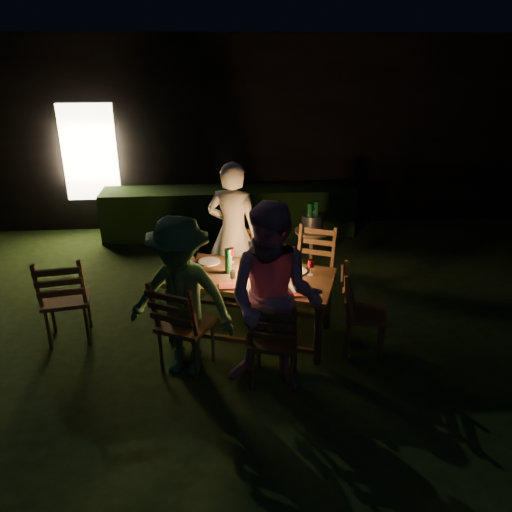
{
  "coord_description": "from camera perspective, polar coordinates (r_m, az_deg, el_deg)",
  "views": [
    {
      "loc": [
        -0.74,
        -4.35,
        3.01
      ],
      "look_at": [
        -0.3,
        0.73,
        0.85
      ],
      "focal_mm": 35.0,
      "sensor_mm": 36.0,
      "label": 1
    }
  ],
  "objects": [
    {
      "name": "chair_near_left",
      "position": [
        5.05,
        -8.05,
        -9.48
      ],
      "size": [
        0.65,
        0.67,
        1.05
      ],
      "rotation": [
        0.0,
        0.0,
        -0.49
      ],
      "color": "#50321A",
      "rests_on": "ground"
    },
    {
      "name": "lantern",
      "position": [
        5.32,
        0.02,
        -0.54
      ],
      "size": [
        0.16,
        0.16,
        0.35
      ],
      "color": "white",
      "rests_on": "dining_table"
    },
    {
      "name": "bottle_table",
      "position": [
        5.37,
        -3.22,
        -0.59
      ],
      "size": [
        0.07,
        0.07,
        0.28
      ],
      "primitive_type": "cylinder",
      "color": "#0F471E",
      "rests_on": "dining_table"
    },
    {
      "name": "plate_near_left",
      "position": [
        5.33,
        -6.99,
        -2.46
      ],
      "size": [
        0.25,
        0.25,
        0.01
      ],
      "primitive_type": "cylinder",
      "color": "white",
      "rests_on": "dining_table"
    },
    {
      "name": "chair_spare",
      "position": [
        5.82,
        -20.69,
        -6.16
      ],
      "size": [
        0.55,
        0.58,
        1.07
      ],
      "rotation": [
        0.0,
        0.0,
        0.16
      ],
      "color": "#50321A",
      "rests_on": "ground"
    },
    {
      "name": "phone",
      "position": [
        5.29,
        -8.01,
        -2.77
      ],
      "size": [
        0.14,
        0.07,
        0.01
      ],
      "primitive_type": "cube",
      "color": "black",
      "rests_on": "dining_table"
    },
    {
      "name": "person_opp_left",
      "position": [
        4.77,
        -8.56,
        -4.8
      ],
      "size": [
        1.19,
        0.92,
        1.62
      ],
      "primitive_type": "imported",
      "rotation": [
        0.0,
        0.0,
        -0.35
      ],
      "color": "#386B35",
      "rests_on": "ground"
    },
    {
      "name": "bottle_bucket_a",
      "position": [
        6.85,
        6.14,
        4.1
      ],
      "size": [
        0.07,
        0.07,
        0.32
      ],
      "primitive_type": "cylinder",
      "color": "#0F471E",
      "rests_on": "side_table"
    },
    {
      "name": "garden_envelope",
      "position": [
        10.63,
        -0.96,
        15.23
      ],
      "size": [
        40.0,
        40.0,
        3.2
      ],
      "color": "black",
      "rests_on": "ground"
    },
    {
      "name": "plate_far_left",
      "position": [
        5.7,
        -5.37,
        -0.64
      ],
      "size": [
        0.25,
        0.25,
        0.01
      ],
      "primitive_type": "cylinder",
      "color": "white",
      "rests_on": "dining_table"
    },
    {
      "name": "napkin_right",
      "position": [
        4.98,
        4.54,
        -4.29
      ],
      "size": [
        0.18,
        0.14,
        0.01
      ],
      "primitive_type": "cube",
      "color": "red",
      "rests_on": "dining_table"
    },
    {
      "name": "chair_near_right",
      "position": [
        4.82,
        2.12,
        -11.25
      ],
      "size": [
        0.56,
        0.58,
        0.99
      ],
      "rotation": [
        0.0,
        0.0,
        -0.28
      ],
      "color": "#50321A",
      "rests_on": "ground"
    },
    {
      "name": "ice_bucket",
      "position": [
        6.92,
        6.47,
        3.82
      ],
      "size": [
        0.3,
        0.3,
        0.22
      ],
      "primitive_type": "cylinder",
      "color": "#A5A8AD",
      "rests_on": "side_table"
    },
    {
      "name": "plate_near_right",
      "position": [
        5.07,
        3.6,
        -3.74
      ],
      "size": [
        0.25,
        0.25,
        0.01
      ],
      "primitive_type": "cylinder",
      "color": "white",
      "rests_on": "dining_table"
    },
    {
      "name": "chair_far_right",
      "position": [
        6.12,
        6.33,
        -3.34
      ],
      "size": [
        0.63,
        0.65,
        1.04
      ],
      "rotation": [
        0.0,
        0.0,
        2.72
      ],
      "color": "#50321A",
      "rests_on": "ground"
    },
    {
      "name": "wineglass_e",
      "position": [
        5.09,
        -2.65,
        -2.6
      ],
      "size": [
        0.06,
        0.06,
        0.18
      ],
      "primitive_type": null,
      "color": "silver",
      "rests_on": "dining_table"
    },
    {
      "name": "dining_table",
      "position": [
        5.39,
        -0.64,
        -2.93
      ],
      "size": [
        1.95,
        1.42,
        0.73
      ],
      "rotation": [
        0.0,
        0.0,
        -0.35
      ],
      "color": "#50321A",
      "rests_on": "ground"
    },
    {
      "name": "plate_far_right",
      "position": [
        5.46,
        4.54,
        -1.73
      ],
      "size": [
        0.25,
        0.25,
        0.01
      ],
      "primitive_type": "cylinder",
      "color": "white",
      "rests_on": "dining_table"
    },
    {
      "name": "chair_end",
      "position": [
        5.4,
        12.17,
        -7.82
      ],
      "size": [
        0.56,
        0.54,
        0.98
      ],
      "rotation": [
        0.0,
        0.0,
        -1.82
      ],
      "color": "#50321A",
      "rests_on": "ground"
    },
    {
      "name": "bottle_bucket_b",
      "position": [
        6.95,
        6.83,
        4.33
      ],
      "size": [
        0.07,
        0.07,
        0.32
      ],
      "primitive_type": "cylinder",
      "color": "#0F471E",
      "rests_on": "side_table"
    },
    {
      "name": "napkin_left",
      "position": [
        5.12,
        -3.23,
        -3.46
      ],
      "size": [
        0.18,
        0.14,
        0.01
      ],
      "primitive_type": "cube",
      "color": "red",
      "rests_on": "dining_table"
    },
    {
      "name": "side_table",
      "position": [
        6.98,
        6.41,
        2.37
      ],
      "size": [
        0.48,
        0.48,
        0.65
      ],
      "color": "olive",
      "rests_on": "ground"
    },
    {
      "name": "wineglass_b",
      "position": [
        5.44,
        -8.31,
        -1.05
      ],
      "size": [
        0.06,
        0.06,
        0.18
      ],
      "primitive_type": null,
      "color": "#59070F",
      "rests_on": "dining_table"
    },
    {
      "name": "person_house_side",
      "position": [
        6.14,
        -2.62,
        2.68
      ],
      "size": [
        0.75,
        0.62,
        1.77
      ],
      "primitive_type": "imported",
      "rotation": [
        0.0,
        0.0,
        2.79
      ],
      "color": "beige",
      "rests_on": "ground"
    },
    {
      "name": "wineglass_c",
      "position": [
        5.01,
        1.8,
        -3.03
      ],
      "size": [
        0.06,
        0.06,
        0.18
      ],
      "primitive_type": null,
      "color": "#59070F",
      "rests_on": "dining_table"
    },
    {
      "name": "person_opp_right",
      "position": [
        4.47,
        2.08,
        -5.14
      ],
      "size": [
        1.06,
        0.95,
        1.82
      ],
      "primitive_type": "imported",
      "rotation": [
        0.0,
        0.0,
        -0.35
      ],
      "color": "#AF788E",
      "rests_on": "ground"
    },
    {
      "name": "wineglass_a",
      "position": [
        5.65,
        -2.81,
        0.08
      ],
      "size": [
        0.06,
        0.06,
        0.18
      ],
      "primitive_type": null,
      "color": "#59070F",
      "rests_on": "dining_table"
    },
    {
      "name": "wineglass_d",
      "position": [
        5.36,
        6.27,
        -1.32
      ],
      "size": [
        0.06,
        0.06,
        0.18
      ],
      "primitive_type": null,
      "color": "#59070F",
      "rests_on": "dining_table"
    },
    {
      "name": "chair_far_left",
      "position": [
        6.33,
        -2.65,
        -2.5
      ],
      "size": [
        0.59,
        0.6,
        0.96
      ],
      "rotation": [
        0.0,
        0.0,
        2.7
      ],
      "color": "#50321A",
      "rests_on": "ground"
    }
  ]
}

